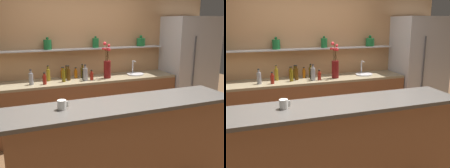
% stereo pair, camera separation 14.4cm
% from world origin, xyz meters
% --- Properties ---
extents(ground_plane, '(12.00, 12.00, 0.00)m').
position_xyz_m(ground_plane, '(0.00, 0.00, 0.00)').
color(ground_plane, brown).
extents(back_wall_unit, '(5.20, 0.28, 2.60)m').
position_xyz_m(back_wall_unit, '(-0.00, 1.60, 1.30)').
color(back_wall_unit, tan).
rests_on(back_wall_unit, ground_plane).
extents(back_counter_unit, '(3.54, 0.62, 0.92)m').
position_xyz_m(back_counter_unit, '(-0.13, 1.24, 0.46)').
color(back_counter_unit, brown).
rests_on(back_counter_unit, ground_plane).
extents(island_counter, '(2.53, 0.61, 1.02)m').
position_xyz_m(island_counter, '(0.00, -0.47, 0.51)').
color(island_counter, '#99603D').
rests_on(island_counter, ground_plane).
extents(refrigerator, '(0.95, 0.73, 1.97)m').
position_xyz_m(refrigerator, '(2.13, 1.20, 0.98)').
color(refrigerator, '#B7B7BC').
rests_on(refrigerator, ground_plane).
extents(flower_vase, '(0.16, 0.17, 0.62)m').
position_xyz_m(flower_vase, '(0.39, 1.16, 1.13)').
color(flower_vase, maroon).
rests_on(flower_vase, back_counter_unit).
extents(sink_fixture, '(0.31, 0.31, 0.25)m').
position_xyz_m(sink_fixture, '(0.97, 1.25, 0.94)').
color(sink_fixture, '#B7B7BC').
rests_on(sink_fixture, back_counter_unit).
extents(bottle_spirit_0, '(0.07, 0.07, 0.27)m').
position_xyz_m(bottle_spirit_0, '(-0.01, 1.12, 1.03)').
color(bottle_spirit_0, gray).
rests_on(bottle_spirit_0, back_counter_unit).
extents(bottle_sauce_1, '(0.05, 0.05, 0.19)m').
position_xyz_m(bottle_sauce_1, '(-0.02, 1.20, 1.00)').
color(bottle_sauce_1, black).
rests_on(bottle_sauce_1, back_counter_unit).
extents(bottle_oil_2, '(0.06, 0.06, 0.26)m').
position_xyz_m(bottle_oil_2, '(-0.59, 1.31, 1.02)').
color(bottle_oil_2, olive).
rests_on(bottle_oil_2, back_counter_unit).
extents(bottle_oil_3, '(0.06, 0.06, 0.24)m').
position_xyz_m(bottle_oil_3, '(-0.36, 1.16, 1.02)').
color(bottle_oil_3, brown).
rests_on(bottle_oil_3, back_counter_unit).
extents(bottle_sauce_4, '(0.06, 0.06, 0.19)m').
position_xyz_m(bottle_sauce_4, '(-0.67, 1.09, 1.00)').
color(bottle_sauce_4, maroon).
rests_on(bottle_sauce_4, back_counter_unit).
extents(bottle_spirit_5, '(0.06, 0.06, 0.25)m').
position_xyz_m(bottle_spirit_5, '(-0.27, 1.23, 1.02)').
color(bottle_spirit_5, '#4C2D0C').
rests_on(bottle_spirit_5, back_counter_unit).
extents(bottle_oil_6, '(0.06, 0.06, 0.22)m').
position_xyz_m(bottle_oil_6, '(-0.27, 1.41, 1.01)').
color(bottle_oil_6, '#47380A').
rests_on(bottle_oil_6, back_counter_unit).
extents(bottle_sauce_7, '(0.06, 0.06, 0.17)m').
position_xyz_m(bottle_sauce_7, '(0.09, 1.10, 0.99)').
color(bottle_sauce_7, maroon).
rests_on(bottle_sauce_7, back_counter_unit).
extents(bottle_spirit_8, '(0.07, 0.07, 0.24)m').
position_xyz_m(bottle_spirit_8, '(-0.87, 1.15, 1.02)').
color(bottle_spirit_8, gray).
rests_on(bottle_spirit_8, back_counter_unit).
extents(bottle_sauce_9, '(0.06, 0.06, 0.19)m').
position_xyz_m(bottle_sauce_9, '(-0.33, 1.42, 1.00)').
color(bottle_sauce_9, '#9E4C0A').
rests_on(bottle_sauce_9, back_counter_unit).
extents(bottle_sauce_10, '(0.05, 0.05, 0.19)m').
position_xyz_m(bottle_sauce_10, '(-0.12, 1.34, 1.00)').
color(bottle_sauce_10, '#9E4C0A').
rests_on(bottle_sauce_10, back_counter_unit).
extents(bottle_oil_11, '(0.06, 0.06, 0.24)m').
position_xyz_m(bottle_oil_11, '(-0.00, 1.34, 1.02)').
color(bottle_oil_11, '#47380A').
rests_on(bottle_oil_11, back_counter_unit).
extents(coffee_mug, '(0.11, 0.09, 0.10)m').
position_xyz_m(coffee_mug, '(-0.69, -0.44, 1.07)').
color(coffee_mug, silver).
rests_on(coffee_mug, island_counter).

